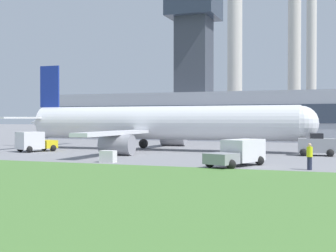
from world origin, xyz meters
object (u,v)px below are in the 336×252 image
object	(u,v)px
airplane	(156,124)
baggage_truck	(239,153)
pushback_tug	(317,146)
fuel_truck	(34,142)
ground_crew_person	(310,156)

from	to	relation	value
airplane	baggage_truck	xyz separation A→B (m)	(12.33, -14.39, -1.98)
pushback_tug	airplane	bearing A→B (deg)	172.68
airplane	baggage_truck	size ratio (longest dim) A/B	5.80
pushback_tug	baggage_truck	xyz separation A→B (m)	(-5.01, -12.17, 0.02)
pushback_tug	fuel_truck	xyz separation A→B (m)	(-28.61, -4.76, 0.07)
airplane	ground_crew_person	world-z (taller)	airplane
ground_crew_person	airplane	bearing A→B (deg)	138.64
fuel_truck	pushback_tug	bearing A→B (deg)	9.45
airplane	fuel_truck	distance (m)	13.40
baggage_truck	ground_crew_person	size ratio (longest dim) A/B	3.22
airplane	ground_crew_person	bearing A→B (deg)	-41.36
fuel_truck	ground_crew_person	distance (m)	29.93
airplane	fuel_truck	xyz separation A→B (m)	(-11.27, -6.99, -1.93)
airplane	fuel_truck	size ratio (longest dim) A/B	7.60
airplane	pushback_tug	distance (m)	17.59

